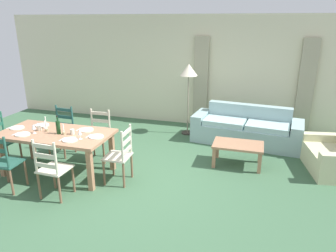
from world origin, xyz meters
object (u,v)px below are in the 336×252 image
at_px(dining_chair_near_right, 52,169).
at_px(coffee_cup_secondary, 39,128).
at_px(dining_chair_far_left, 62,131).
at_px(wine_bottle, 58,127).
at_px(dining_chair_head_west, 2,140).
at_px(dining_chair_head_east, 120,155).
at_px(armchair_upholstered, 336,158).
at_px(dining_chair_far_right, 99,135).
at_px(wine_glass_far_left, 45,122).
at_px(wine_glass_near_left, 34,127).
at_px(standing_lamp, 189,74).
at_px(dining_table, 56,137).
at_px(wine_glass_near_right, 80,133).
at_px(coffee_cup_primary, 72,132).
at_px(couch, 246,130).
at_px(dining_chair_near_left, 4,163).

height_order(dining_chair_near_right, coffee_cup_secondary, dining_chair_near_right).
xyz_separation_m(dining_chair_far_left, wine_bottle, (0.51, -0.79, 0.39)).
bearing_deg(dining_chair_head_west, dining_chair_head_east, -0.26).
bearing_deg(armchair_upholstered, dining_chair_far_right, -170.39).
relative_size(dining_chair_head_east, armchair_upholstered, 0.75).
bearing_deg(wine_glass_far_left, wine_glass_near_left, -92.54).
xyz_separation_m(dining_chair_near_right, dining_chair_head_east, (0.76, 0.73, 0.00)).
bearing_deg(armchair_upholstered, standing_lamp, 159.01).
xyz_separation_m(dining_table, standing_lamp, (1.71, 2.60, 0.75)).
height_order(dining_table, wine_glass_far_left, wine_glass_far_left).
height_order(wine_glass_far_left, coffee_cup_secondary, wine_glass_far_left).
height_order(dining_table, armchair_upholstered, dining_table).
distance_m(dining_table, armchair_upholstered, 4.92).
xyz_separation_m(dining_chair_far_left, armchair_upholstered, (5.09, 0.70, -0.23)).
xyz_separation_m(dining_chair_head_east, standing_lamp, (0.53, 2.59, 0.93)).
bearing_deg(armchair_upholstered, dining_chair_near_right, -152.81).
xyz_separation_m(wine_glass_near_left, wine_glass_near_right, (0.89, -0.02, 0.00)).
xyz_separation_m(dining_chair_head_east, coffee_cup_secondary, (-1.51, 0.01, 0.32)).
height_order(dining_chair_near_right, wine_glass_near_left, dining_chair_near_right).
relative_size(coffee_cup_primary, couch, 0.04).
bearing_deg(dining_chair_near_right, coffee_cup_primary, 97.63).
distance_m(dining_chair_head_east, coffee_cup_primary, 0.92).
bearing_deg(coffee_cup_primary, standing_lamp, 61.86).
bearing_deg(dining_chair_far_right, wine_glass_far_left, -139.99).
bearing_deg(dining_chair_near_right, dining_chair_near_left, -177.89).
xyz_separation_m(dining_chair_near_right, wine_glass_near_right, (0.15, 0.57, 0.38)).
xyz_separation_m(dining_chair_head_west, standing_lamp, (2.91, 2.58, 0.93)).
xyz_separation_m(coffee_cup_primary, standing_lamp, (1.38, 2.59, 0.62)).
distance_m(dining_chair_near_right, dining_chair_far_left, 1.71).
bearing_deg(dining_chair_far_left, dining_chair_head_west, -136.48).
relative_size(dining_chair_head_west, coffee_cup_secondary, 10.67).
height_order(dining_chair_far_left, wine_glass_near_right, dining_chair_far_left).
height_order(dining_table, wine_bottle, wine_bottle).
distance_m(dining_chair_head_west, couch, 4.89).
relative_size(couch, armchair_upholstered, 1.84).
relative_size(dining_chair_near_right, wine_glass_near_left, 5.96).
height_order(dining_chair_near_left, dining_chair_far_right, same).
distance_m(wine_glass_near_left, armchair_upholstered, 5.27).
distance_m(dining_table, dining_chair_near_right, 0.86).
distance_m(dining_chair_head_east, couch, 3.06).
xyz_separation_m(dining_table, wine_glass_far_left, (-0.30, 0.14, 0.20)).
relative_size(wine_bottle, armchair_upholstered, 0.25).
bearing_deg(dining_chair_near_left, dining_chair_far_right, 61.04).
height_order(dining_chair_far_left, dining_chair_head_east, same).
bearing_deg(dining_chair_near_right, dining_table, 120.61).
distance_m(dining_chair_far_right, wine_glass_near_right, 0.98).
distance_m(dining_chair_head_east, wine_glass_near_right, 0.74).
bearing_deg(dining_chair_head_east, dining_chair_near_right, -135.97).
xyz_separation_m(dining_chair_far_right, wine_bottle, (-0.31, -0.77, 0.39)).
height_order(wine_glass_near_left, coffee_cup_secondary, wine_glass_near_left).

